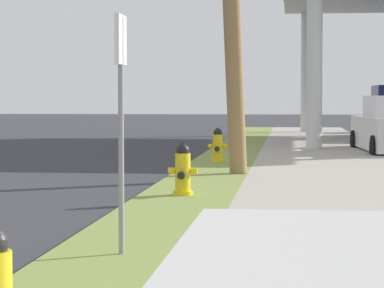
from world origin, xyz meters
TOP-DOWN VIEW (x-y plane):
  - fire_hydrant_second at (0.65, 10.30)m, footprint 0.42×0.38m
  - fire_hydrant_third at (0.61, 16.82)m, footprint 0.42×0.37m
  - street_sign_post at (0.68, 5.54)m, footprint 0.05×0.36m

SIDE VIEW (x-z plane):
  - fire_hydrant_second at x=0.65m, z-range 0.07..0.82m
  - fire_hydrant_third at x=0.61m, z-range 0.07..0.82m
  - street_sign_post at x=0.68m, z-range 0.57..2.69m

